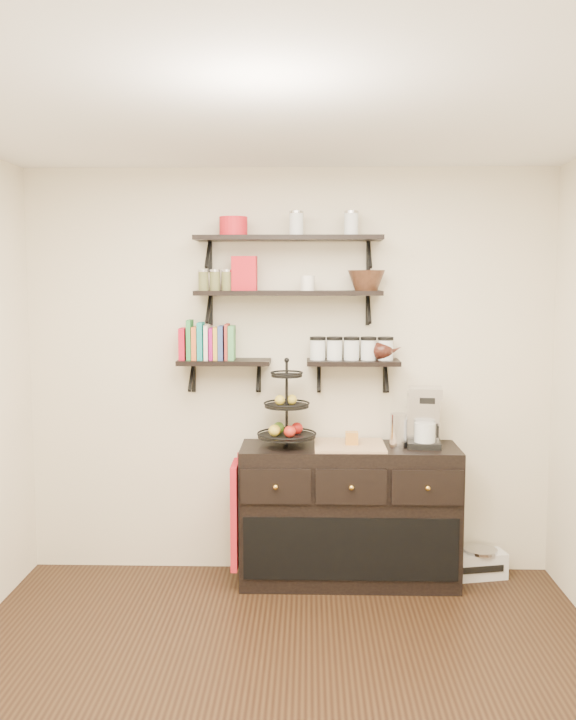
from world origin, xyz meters
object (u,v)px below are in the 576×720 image
Objects in this scene: sideboard at (349,514)px; radio at (480,563)px; fruit_stand at (287,417)px; coffee_maker at (424,418)px.

sideboard is 3.98× the size of radio.
fruit_stand is 0.88m from coffee_maker.
sideboard is at bearing -170.22° from coffee_maker.
sideboard is 0.79m from coffee_maker.
radio is at bearing 15.61° from coffee_maker.
coffee_maker reaches higher than sideboard.
fruit_stand reaches higher than coffee_maker.
sideboard is 0.75m from fruit_stand.
fruit_stand is at bearing 171.66° from radio.
coffee_maker is (0.48, 0.03, 0.63)m from sideboard.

